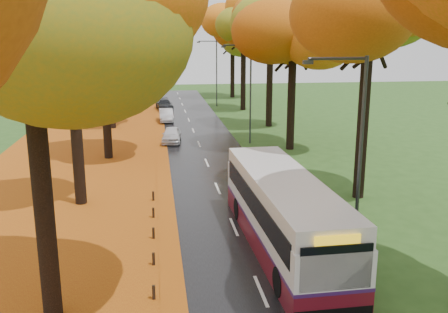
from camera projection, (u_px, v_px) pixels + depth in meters
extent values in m
cube|color=black|center=(205.00, 159.00, 35.68)|extent=(6.50, 90.00, 0.04)
cube|color=silver|center=(205.00, 159.00, 35.67)|extent=(0.12, 90.00, 0.01)
cube|color=maroon|center=(76.00, 164.00, 34.47)|extent=(12.00, 90.00, 0.02)
cube|color=#B16B12|center=(162.00, 161.00, 35.26)|extent=(0.90, 90.00, 0.01)
cylinder|color=black|center=(42.00, 187.00, 14.98)|extent=(0.60, 0.60, 8.58)
ellipsoid|color=orange|center=(25.00, 1.00, 13.69)|extent=(9.20, 9.20, 7.18)
cylinder|color=black|center=(75.00, 118.00, 25.41)|extent=(0.60, 0.60, 9.15)
ellipsoid|color=orange|center=(67.00, 1.00, 24.04)|extent=(8.00, 8.00, 6.24)
cylinder|color=black|center=(106.00, 103.00, 35.24)|extent=(0.60, 0.60, 8.00)
ellipsoid|color=orange|center=(101.00, 30.00, 34.04)|extent=(9.20, 9.20, 7.18)
cylinder|color=black|center=(111.00, 83.00, 46.63)|extent=(0.60, 0.60, 8.58)
ellipsoid|color=orange|center=(107.00, 24.00, 45.35)|extent=(8.00, 8.00, 6.24)
cylinder|color=black|center=(123.00, 71.00, 57.22)|extent=(0.60, 0.60, 9.15)
ellipsoid|color=orange|center=(121.00, 20.00, 55.85)|extent=(9.20, 9.20, 7.18)
cylinder|color=black|center=(123.00, 70.00, 66.89)|extent=(0.60, 0.60, 8.00)
ellipsoid|color=orange|center=(121.00, 32.00, 65.70)|extent=(8.00, 8.00, 6.24)
cylinder|color=black|center=(363.00, 114.00, 26.45)|extent=(0.60, 0.60, 9.22)
ellipsoid|color=#BB580E|center=(371.00, 1.00, 25.07)|extent=(8.20, 8.20, 6.40)
cylinder|color=black|center=(291.00, 97.00, 38.03)|extent=(0.60, 0.60, 8.19)
ellipsoid|color=#BB580E|center=(294.00, 27.00, 36.80)|extent=(9.20, 9.20, 7.18)
cylinder|color=black|center=(270.00, 81.00, 47.66)|extent=(0.60, 0.60, 8.70)
ellipsoid|color=#BB580E|center=(271.00, 22.00, 46.36)|extent=(8.20, 8.20, 6.40)
cylinder|color=black|center=(243.00, 70.00, 58.10)|extent=(0.60, 0.60, 9.22)
ellipsoid|color=#BB580E|center=(244.00, 19.00, 56.72)|extent=(9.20, 9.20, 7.18)
cylinder|color=black|center=(232.00, 68.00, 69.84)|extent=(0.60, 0.60, 8.19)
ellipsoid|color=#BB580E|center=(233.00, 30.00, 68.62)|extent=(8.20, 8.20, 6.40)
cube|color=black|center=(154.00, 292.00, 16.85)|extent=(0.11, 0.11, 0.52)
cube|color=black|center=(154.00, 259.00, 19.35)|extent=(0.11, 0.11, 0.52)
cube|color=black|center=(153.00, 233.00, 21.85)|extent=(0.11, 0.11, 0.52)
cube|color=black|center=(153.00, 213.00, 24.35)|extent=(0.11, 0.11, 0.52)
cube|color=black|center=(153.00, 196.00, 26.85)|extent=(0.11, 0.11, 0.52)
cylinder|color=#333538|center=(360.00, 163.00, 18.94)|extent=(0.14, 0.14, 8.00)
cylinder|color=#333538|center=(338.00, 59.00, 17.86)|extent=(2.20, 0.11, 0.11)
cube|color=#333538|center=(308.00, 62.00, 17.74)|extent=(0.35, 0.18, 0.14)
cylinder|color=#333538|center=(250.00, 95.00, 40.09)|extent=(0.14, 0.14, 8.00)
cylinder|color=#333538|center=(237.00, 45.00, 39.01)|extent=(2.20, 0.11, 0.11)
cube|color=#333538|center=(223.00, 47.00, 38.89)|extent=(0.35, 0.18, 0.14)
cylinder|color=#333538|center=(217.00, 74.00, 61.25)|extent=(0.14, 0.14, 8.00)
cylinder|color=#333538|center=(207.00, 41.00, 60.17)|extent=(2.20, 0.11, 0.11)
cube|color=#333538|center=(198.00, 42.00, 60.05)|extent=(0.35, 0.18, 0.14)
cube|color=#560D18|center=(282.00, 236.00, 20.90)|extent=(2.93, 11.60, 0.94)
cube|color=silver|center=(283.00, 210.00, 20.62)|extent=(2.93, 11.60, 1.36)
cube|color=silver|center=(284.00, 186.00, 20.37)|extent=(2.87, 11.37, 0.73)
cube|color=#35164F|center=(283.00, 224.00, 20.77)|extent=(2.95, 11.62, 0.13)
cube|color=black|center=(283.00, 201.00, 20.52)|extent=(2.93, 10.68, 0.89)
cube|color=black|center=(336.00, 268.00, 15.08)|extent=(2.31, 0.12, 1.47)
cube|color=yellow|center=(338.00, 240.00, 14.86)|extent=(1.44, 0.10, 0.29)
cube|color=black|center=(333.00, 313.00, 15.46)|extent=(2.57, 0.19, 0.37)
cylinder|color=black|center=(280.00, 282.00, 16.94)|extent=(0.32, 1.06, 1.05)
cylinder|color=black|center=(347.00, 276.00, 17.32)|extent=(0.32, 1.06, 1.05)
cylinder|color=black|center=(239.00, 209.00, 24.01)|extent=(0.32, 1.06, 1.05)
cylinder|color=black|center=(286.00, 206.00, 24.39)|extent=(0.32, 1.06, 1.05)
imported|color=silver|center=(172.00, 135.00, 41.10)|extent=(1.85, 3.84, 1.26)
imported|color=#AFB2B8|center=(166.00, 115.00, 50.92)|extent=(1.48, 3.94, 1.28)
imported|color=black|center=(164.00, 105.00, 58.87)|extent=(2.20, 4.33, 1.20)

